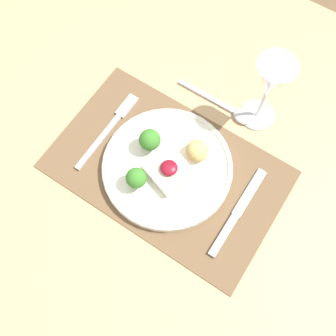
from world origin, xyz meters
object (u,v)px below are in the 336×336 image
object	(u,v)px
dinner_plate	(167,168)
wine_glass_near	(271,83)
knife	(234,217)
fork	(111,126)
spoon	(234,111)

from	to	relation	value
dinner_plate	wine_glass_near	xyz separation A→B (m)	(0.10, 0.23, 0.11)
dinner_plate	knife	xyz separation A→B (m)	(0.17, -0.01, -0.01)
fork	wine_glass_near	world-z (taller)	wine_glass_near
fork	spoon	distance (m)	0.28
dinner_plate	wine_glass_near	size ratio (longest dim) A/B	1.48
spoon	knife	bearing A→B (deg)	-56.00
dinner_plate	spoon	bearing A→B (deg)	76.95
knife	wine_glass_near	size ratio (longest dim) A/B	1.14
dinner_plate	knife	distance (m)	0.17
dinner_plate	spoon	distance (m)	0.21
dinner_plate	fork	bearing A→B (deg)	172.92
knife	wine_glass_near	world-z (taller)	wine_glass_near
fork	knife	xyz separation A→B (m)	(0.34, -0.03, 0.00)
spoon	wine_glass_near	world-z (taller)	wine_glass_near
fork	knife	distance (m)	0.34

